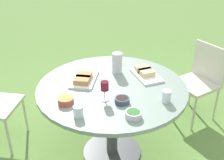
{
  "coord_description": "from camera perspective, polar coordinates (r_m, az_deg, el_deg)",
  "views": [
    {
      "loc": [
        1.61,
        1.48,
        2.02
      ],
      "look_at": [
        0.0,
        0.0,
        0.84
      ],
      "focal_mm": 45.0,
      "sensor_mm": 36.0,
      "label": 1
    }
  ],
  "objects": [
    {
      "name": "platter_bread_main",
      "position": [
        2.7,
        6.83,
        1.43
      ],
      "size": [
        0.34,
        0.4,
        0.07
      ],
      "color": "white",
      "rests_on": "dining_table"
    },
    {
      "name": "chair_far_back",
      "position": [
        3.38,
        17.58,
        0.63
      ],
      "size": [
        0.52,
        0.53,
        0.89
      ],
      "color": "beige",
      "rests_on": "ground_plane"
    },
    {
      "name": "bowl_olives",
      "position": [
        2.27,
        2.06,
        -4.07
      ],
      "size": [
        0.12,
        0.12,
        0.05
      ],
      "color": "#334256",
      "rests_on": "dining_table"
    },
    {
      "name": "cup_water_near",
      "position": [
        2.11,
        -6.88,
        -6.33
      ],
      "size": [
        0.07,
        0.07,
        0.09
      ],
      "color": "silver",
      "rests_on": "dining_table"
    },
    {
      "name": "bowl_salad",
      "position": [
        2.11,
        4.36,
        -6.9
      ],
      "size": [
        0.13,
        0.13,
        0.05
      ],
      "color": "silver",
      "rests_on": "dining_table"
    },
    {
      "name": "platter_charcuterie",
      "position": [
        2.59,
        -5.77,
        0.28
      ],
      "size": [
        0.42,
        0.38,
        0.07
      ],
      "color": "white",
      "rests_on": "dining_table"
    },
    {
      "name": "dining_table",
      "position": [
        2.58,
        0.0,
        -3.52
      ],
      "size": [
        1.35,
        1.35,
        0.78
      ],
      "color": "#4C4C51",
      "rests_on": "ground_plane"
    },
    {
      "name": "cup_water_far",
      "position": [
        2.31,
        11.0,
        -3.26
      ],
      "size": [
        0.07,
        0.07,
        0.1
      ],
      "color": "silver",
      "rests_on": "dining_table"
    },
    {
      "name": "bowl_fries",
      "position": [
        2.29,
        -9.39,
        -4.08
      ],
      "size": [
        0.13,
        0.13,
        0.05
      ],
      "color": "#B74733",
      "rests_on": "dining_table"
    },
    {
      "name": "ground_plane",
      "position": [
        2.98,
        0.0,
        -14.36
      ],
      "size": [
        40.0,
        40.0,
        0.0
      ],
      "primitive_type": "plane",
      "color": "#668E42"
    },
    {
      "name": "water_pitcher",
      "position": [
        2.71,
        1.05,
        3.46
      ],
      "size": [
        0.11,
        0.1,
        0.2
      ],
      "color": "silver",
      "rests_on": "dining_table"
    },
    {
      "name": "wine_glass",
      "position": [
        2.25,
        -1.51,
        -1.42
      ],
      "size": [
        0.07,
        0.07,
        0.17
      ],
      "color": "silver",
      "rests_on": "dining_table"
    }
  ]
}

